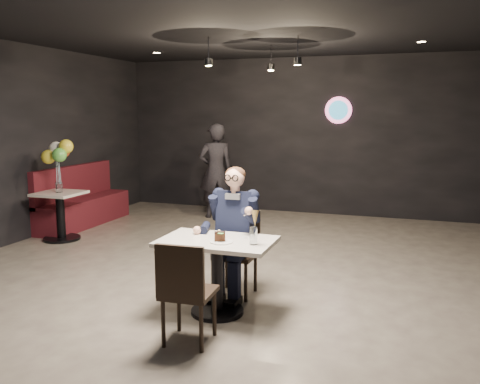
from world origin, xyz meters
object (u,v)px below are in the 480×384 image
at_px(chair_far, 236,254).
at_px(sundae_glass, 254,236).
at_px(booth_bench, 83,196).
at_px(main_table, 217,277).
at_px(passerby, 216,171).
at_px(chair_near, 189,290).
at_px(seated_man, 236,230).
at_px(side_table, 61,214).
at_px(balloon_vase, 59,187).

height_order(chair_far, sundae_glass, chair_far).
distance_m(sundae_glass, booth_bench, 5.05).
xyz_separation_m(main_table, passerby, (-1.72, 4.31, 0.50)).
bearing_deg(chair_near, main_table, 86.91).
height_order(chair_near, seated_man, seated_man).
height_order(main_table, side_table, side_table).
xyz_separation_m(chair_near, booth_bench, (-3.66, 3.59, 0.06)).
height_order(main_table, sundae_glass, sundae_glass).
relative_size(seated_man, balloon_vase, 9.31).
bearing_deg(booth_bench, seated_man, -33.01).
bearing_deg(balloon_vase, booth_bench, 106.70).
height_order(chair_far, chair_near, same).
bearing_deg(chair_near, chair_far, 86.91).
height_order(booth_bench, side_table, booth_bench).
bearing_deg(chair_near, seated_man, 86.91).
distance_m(chair_near, balloon_vase, 4.26).
bearing_deg(passerby, main_table, 80.62).
relative_size(chair_far, balloon_vase, 5.95).
bearing_deg(chair_far, side_table, 157.70).
bearing_deg(sundae_glass, booth_bench, 143.58).
xyz_separation_m(sundae_glass, booth_bench, (-4.05, 2.99, -0.31)).
height_order(main_table, booth_bench, booth_bench).
distance_m(main_table, chair_near, 0.66).
xyz_separation_m(sundae_glass, balloon_vase, (-3.75, 1.99, -0.00)).
bearing_deg(booth_bench, balloon_vase, -73.30).
bearing_deg(main_table, booth_bench, 141.34).
bearing_deg(sundae_glass, main_table, 171.04).
height_order(main_table, chair_far, chair_far).
relative_size(seated_man, booth_bench, 0.69).
xyz_separation_m(seated_man, passerby, (-1.72, 3.76, 0.16)).
xyz_separation_m(main_table, side_table, (-3.36, 1.93, 0.03)).
bearing_deg(chair_near, passerby, 105.98).
xyz_separation_m(booth_bench, side_table, (0.30, -1.00, -0.12)).
bearing_deg(sundae_glass, side_table, 152.06).
distance_m(seated_man, booth_bench, 4.37).
height_order(main_table, passerby, passerby).
distance_m(balloon_vase, passerby, 2.89).
distance_m(main_table, balloon_vase, 3.90).
height_order(seated_man, passerby, passerby).
xyz_separation_m(seated_man, side_table, (-3.36, 1.38, -0.32)).
xyz_separation_m(main_table, sundae_glass, (0.39, -0.06, 0.46)).
bearing_deg(side_table, balloon_vase, 0.00).
bearing_deg(seated_man, sundae_glass, -57.38).
height_order(booth_bench, passerby, passerby).
bearing_deg(seated_man, side_table, 157.70).
height_order(main_table, chair_near, chair_near).
distance_m(main_table, sundae_glass, 0.61).
bearing_deg(side_table, sundae_glass, -27.94).
bearing_deg(side_table, passerby, 55.34).
distance_m(booth_bench, balloon_vase, 1.09).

